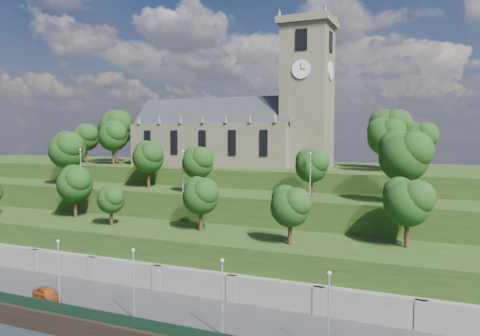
% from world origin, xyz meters
% --- Properties ---
extents(ground, '(320.00, 320.00, 0.00)m').
position_xyz_m(ground, '(0.00, 0.00, 0.00)').
color(ground, black).
rests_on(ground, ground).
extents(promenade, '(160.00, 12.00, 2.00)m').
position_xyz_m(promenade, '(0.00, 6.00, 1.00)').
color(promenade, '#2D2D30').
rests_on(promenade, ground).
extents(quay_wall, '(160.00, 0.50, 2.20)m').
position_xyz_m(quay_wall, '(0.00, -0.05, 1.10)').
color(quay_wall, black).
rests_on(quay_wall, ground).
extents(fence, '(160.00, 0.10, 1.20)m').
position_xyz_m(fence, '(0.00, 0.60, 2.60)').
color(fence, black).
rests_on(fence, promenade).
extents(retaining_wall, '(160.00, 2.10, 5.00)m').
position_xyz_m(retaining_wall, '(0.00, 11.97, 2.50)').
color(retaining_wall, slate).
rests_on(retaining_wall, ground).
extents(embankment_lower, '(160.00, 12.00, 8.00)m').
position_xyz_m(embankment_lower, '(0.00, 18.00, 4.00)').
color(embankment_lower, '#203712').
rests_on(embankment_lower, ground).
extents(embankment_upper, '(160.00, 10.00, 12.00)m').
position_xyz_m(embankment_upper, '(0.00, 29.00, 6.00)').
color(embankment_upper, '#203712').
rests_on(embankment_upper, ground).
extents(hilltop, '(160.00, 32.00, 15.00)m').
position_xyz_m(hilltop, '(0.00, 50.00, 7.50)').
color(hilltop, '#203712').
rests_on(hilltop, ground).
extents(church, '(38.60, 12.35, 27.60)m').
position_xyz_m(church, '(0.79, 45.98, 22.52)').
color(church, brown).
rests_on(church, hilltop).
extents(trees_lower, '(67.78, 9.08, 8.23)m').
position_xyz_m(trees_lower, '(4.52, 18.55, 13.02)').
color(trees_lower, black).
rests_on(trees_lower, embankment_lower).
extents(trees_upper, '(63.84, 8.84, 9.59)m').
position_xyz_m(trees_upper, '(2.86, 28.04, 17.91)').
color(trees_upper, black).
rests_on(trees_upper, embankment_upper).
extents(trees_hilltop, '(71.99, 16.46, 11.47)m').
position_xyz_m(trees_hilltop, '(-2.67, 45.54, 21.68)').
color(trees_hilltop, black).
rests_on(trees_hilltop, hilltop).
extents(lamp_posts_promenade, '(60.36, 0.36, 7.38)m').
position_xyz_m(lamp_posts_promenade, '(-2.00, 2.50, 6.29)').
color(lamp_posts_promenade, '#B2B2B7').
rests_on(lamp_posts_promenade, promenade).
extents(lamp_posts_upper, '(40.36, 0.36, 6.53)m').
position_xyz_m(lamp_posts_upper, '(-0.00, 26.00, 15.85)').
color(lamp_posts_upper, '#B2B2B7').
rests_on(lamp_posts_upper, embankment_upper).
extents(car_left, '(4.61, 2.93, 1.46)m').
position_xyz_m(car_left, '(-4.57, 3.21, 2.73)').
color(car_left, '#994419').
rests_on(car_left, promenade).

